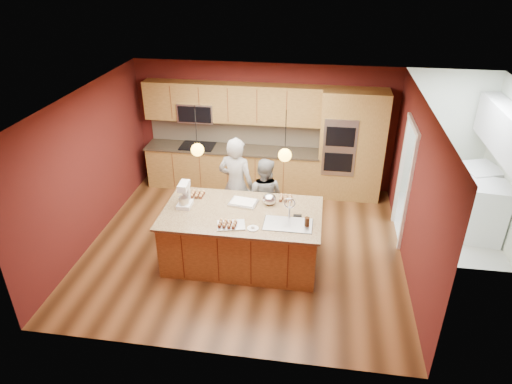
% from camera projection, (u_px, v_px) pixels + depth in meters
% --- Properties ---
extents(floor, '(5.50, 5.50, 0.00)m').
position_uv_depth(floor, '(245.00, 245.00, 8.21)').
color(floor, '#402512').
rests_on(floor, ground).
extents(ceiling, '(5.50, 5.50, 0.00)m').
position_uv_depth(ceiling, '(243.00, 99.00, 6.92)').
color(ceiling, silver).
rests_on(ceiling, ground).
extents(wall_back, '(5.50, 0.00, 5.50)m').
position_uv_depth(wall_back, '(264.00, 127.00, 9.74)').
color(wall_back, '#4E1714').
rests_on(wall_back, ground).
extents(wall_front, '(5.50, 0.00, 5.50)m').
position_uv_depth(wall_front, '(207.00, 272.00, 5.39)').
color(wall_front, '#4E1714').
rests_on(wall_front, ground).
extents(wall_left, '(0.00, 5.00, 5.00)m').
position_uv_depth(wall_left, '(88.00, 168.00, 7.93)').
color(wall_left, '#4E1714').
rests_on(wall_left, ground).
extents(wall_right, '(0.00, 5.00, 5.00)m').
position_uv_depth(wall_right, '(415.00, 190.00, 7.20)').
color(wall_right, '#4E1714').
rests_on(wall_right, ground).
extents(cabinet_run, '(3.74, 0.64, 2.30)m').
position_uv_depth(cabinet_run, '(231.00, 145.00, 9.78)').
color(cabinet_run, brown).
rests_on(cabinet_run, floor).
extents(oven_column, '(1.30, 0.62, 2.30)m').
position_uv_depth(oven_column, '(351.00, 146.00, 9.33)').
color(oven_column, brown).
rests_on(oven_column, floor).
extents(doorway_trim, '(0.08, 1.11, 2.20)m').
position_uv_depth(doorway_trim, '(404.00, 184.00, 8.04)').
color(doorway_trim, silver).
rests_on(doorway_trim, wall_right).
extents(laundry_room, '(2.60, 2.70, 2.70)m').
position_uv_depth(laundry_room, '(507.00, 133.00, 7.75)').
color(laundry_room, beige).
rests_on(laundry_room, ground).
extents(pendant_left, '(0.20, 0.20, 0.80)m').
position_uv_depth(pendant_left, '(197.00, 150.00, 6.97)').
color(pendant_left, black).
rests_on(pendant_left, ceiling).
extents(pendant_right, '(0.20, 0.20, 0.80)m').
position_uv_depth(pendant_right, '(285.00, 155.00, 6.79)').
color(pendant_right, black).
rests_on(pendant_right, ceiling).
extents(island, '(2.58, 1.44, 1.33)m').
position_uv_depth(island, '(243.00, 236.00, 7.59)').
color(island, brown).
rests_on(island, floor).
extents(person_left, '(0.75, 0.57, 1.84)m').
position_uv_depth(person_left, '(236.00, 185.00, 8.28)').
color(person_left, black).
rests_on(person_left, floor).
extents(person_right, '(0.80, 0.68, 1.48)m').
position_uv_depth(person_right, '(264.00, 196.00, 8.30)').
color(person_right, gray).
rests_on(person_right, floor).
extents(stand_mixer, '(0.23, 0.31, 0.42)m').
position_uv_depth(stand_mixer, '(185.00, 196.00, 7.48)').
color(stand_mixer, white).
rests_on(stand_mixer, island).
extents(sheet_cake, '(0.50, 0.41, 0.05)m').
position_uv_depth(sheet_cake, '(243.00, 202.00, 7.62)').
color(sheet_cake, silver).
rests_on(sheet_cake, island).
extents(cooling_rack, '(0.48, 0.39, 0.02)m').
position_uv_depth(cooling_rack, '(231.00, 225.00, 7.02)').
color(cooling_rack, '#B6B9BE').
rests_on(cooling_rack, island).
extents(mixing_bowl, '(0.23, 0.23, 0.20)m').
position_uv_depth(mixing_bowl, '(269.00, 199.00, 7.57)').
color(mixing_bowl, silver).
rests_on(mixing_bowl, island).
extents(plate, '(0.18, 0.18, 0.01)m').
position_uv_depth(plate, '(253.00, 228.00, 6.94)').
color(plate, silver).
rests_on(plate, island).
extents(tumbler, '(0.08, 0.08, 0.15)m').
position_uv_depth(tumbler, '(307.00, 222.00, 6.98)').
color(tumbler, '#371E0E').
rests_on(tumbler, island).
extents(phone, '(0.14, 0.08, 0.01)m').
position_uv_depth(phone, '(298.00, 216.00, 7.28)').
color(phone, black).
rests_on(phone, island).
extents(cupcakes_left, '(0.25, 0.25, 0.07)m').
position_uv_depth(cupcakes_left, '(197.00, 194.00, 7.85)').
color(cupcakes_left, tan).
rests_on(cupcakes_left, island).
extents(cupcakes_rack, '(0.29, 0.22, 0.07)m').
position_uv_depth(cupcakes_rack, '(227.00, 224.00, 6.98)').
color(cupcakes_rack, tan).
rests_on(cupcakes_rack, island).
extents(cupcakes_right, '(0.23, 0.23, 0.07)m').
position_uv_depth(cupcakes_right, '(286.00, 198.00, 7.73)').
color(cupcakes_right, tan).
rests_on(cupcakes_right, island).
extents(washer, '(0.74, 0.76, 1.08)m').
position_uv_depth(washer, '(484.00, 212.00, 8.18)').
color(washer, white).
rests_on(washer, floor).
extents(dryer, '(0.88, 0.90, 1.11)m').
position_uv_depth(dryer, '(475.00, 194.00, 8.76)').
color(dryer, white).
rests_on(dryer, floor).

